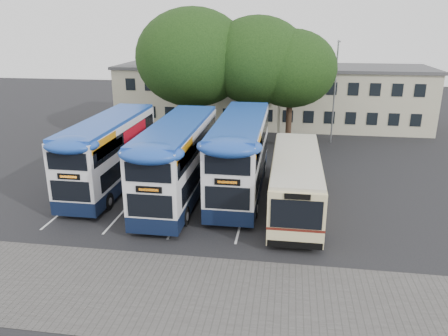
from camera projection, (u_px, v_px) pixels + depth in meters
name	position (u px, v px, depth m)	size (l,w,h in m)	color
ground	(241.00, 240.00, 22.24)	(120.00, 120.00, 0.00)	black
paving_strip	(179.00, 294.00, 17.84)	(40.00, 6.00, 0.01)	#595654
bay_lines	(191.00, 198.00, 27.46)	(14.12, 11.00, 0.01)	silver
depot_building	(270.00, 95.00, 46.53)	(32.40, 8.40, 6.20)	beige
lamp_post	(335.00, 87.00, 38.48)	(0.25, 1.05, 9.06)	gray
tree_left	(193.00, 58.00, 37.55)	(9.88, 9.88, 11.81)	black
tree_mid	(257.00, 61.00, 36.94)	(8.74, 8.74, 11.13)	black
tree_right	(291.00, 69.00, 36.65)	(7.64, 7.64, 10.06)	black
bus_dd_left	(110.00, 150.00, 28.64)	(2.70, 11.15, 4.65)	#0D1832
bus_dd_mid	(178.00, 157.00, 26.75)	(2.81, 11.58, 4.83)	#0D1832
bus_dd_right	(241.00, 152.00, 27.72)	(2.85, 11.74, 4.89)	#0D1832
bus_single	(296.00, 178.00, 25.52)	(2.80, 10.98, 3.28)	beige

